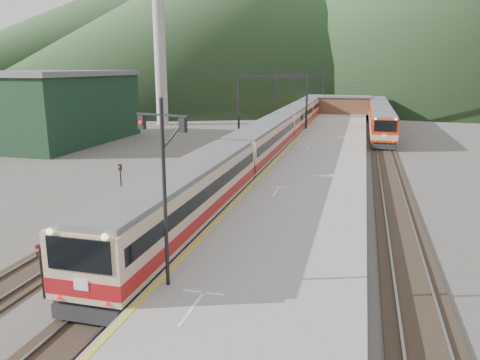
# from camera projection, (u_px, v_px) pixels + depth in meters

# --- Properties ---
(track_main) EXTENTS (2.60, 200.00, 0.23)m
(track_main) POSITION_uv_depth(u_px,v_px,m) (271.00, 155.00, 49.11)
(track_main) COLOR black
(track_main) RESTS_ON ground
(track_far) EXTENTS (2.60, 200.00, 0.23)m
(track_far) POSITION_uv_depth(u_px,v_px,m) (226.00, 152.00, 50.34)
(track_far) COLOR black
(track_far) RESTS_ON ground
(track_second) EXTENTS (2.60, 200.00, 0.23)m
(track_second) POSITION_uv_depth(u_px,v_px,m) (385.00, 160.00, 46.28)
(track_second) COLOR black
(track_second) RESTS_ON ground
(platform) EXTENTS (8.00, 100.00, 1.00)m
(platform) POSITION_uv_depth(u_px,v_px,m) (324.00, 157.00, 45.75)
(platform) COLOR gray
(platform) RESTS_ON ground
(gantry_near) EXTENTS (9.55, 0.25, 8.00)m
(gantry_near) POSITION_uv_depth(u_px,v_px,m) (272.00, 93.00, 62.61)
(gantry_near) COLOR black
(gantry_near) RESTS_ON ground
(gantry_far) EXTENTS (9.55, 0.25, 8.00)m
(gantry_far) POSITION_uv_depth(u_px,v_px,m) (298.00, 86.00, 86.12)
(gantry_far) COLOR black
(gantry_far) RESTS_ON ground
(warehouse) EXTENTS (14.50, 20.50, 8.60)m
(warehouse) POSITION_uv_depth(u_px,v_px,m) (49.00, 107.00, 56.87)
(warehouse) COLOR black
(warehouse) RESTS_ON ground
(smokestack) EXTENTS (1.80, 1.80, 30.00)m
(smokestack) POSITION_uv_depth(u_px,v_px,m) (159.00, 27.00, 71.68)
(smokestack) COLOR #9E998E
(smokestack) RESTS_ON ground
(station_shed) EXTENTS (9.40, 4.40, 3.10)m
(station_shed) POSITION_uv_depth(u_px,v_px,m) (343.00, 104.00, 82.87)
(station_shed) COLOR brown
(station_shed) RESTS_ON platform
(hill_a) EXTENTS (180.00, 180.00, 60.00)m
(hill_a) POSITION_uv_depth(u_px,v_px,m) (246.00, 15.00, 192.93)
(hill_a) COLOR #2C4927
(hill_a) RESTS_ON ground
(hill_b) EXTENTS (220.00, 220.00, 75.00)m
(hill_b) POSITION_uv_depth(u_px,v_px,m) (417.00, 2.00, 211.56)
(hill_b) COLOR #2C4927
(hill_b) RESTS_ON ground
(hill_d) EXTENTS (200.00, 200.00, 55.00)m
(hill_d) POSITION_uv_depth(u_px,v_px,m) (128.00, 33.00, 260.20)
(hill_d) COLOR #2C4927
(hill_d) RESTS_ON ground
(main_train) EXTENTS (2.98, 81.72, 3.64)m
(main_train) POSITION_uv_depth(u_px,v_px,m) (282.00, 129.00, 54.48)
(main_train) COLOR tan
(main_train) RESTS_ON track_main
(second_train) EXTENTS (2.85, 38.86, 3.48)m
(second_train) POSITION_uv_depth(u_px,v_px,m) (380.00, 116.00, 69.01)
(second_train) COLOR red
(second_train) RESTS_ON track_second
(signal_mast) EXTENTS (2.15, 0.68, 7.02)m
(signal_mast) POSITION_uv_depth(u_px,v_px,m) (164.00, 175.00, 16.75)
(signal_mast) COLOR black
(signal_mast) RESTS_ON platform
(short_signal_a) EXTENTS (0.23, 0.18, 2.27)m
(short_signal_a) POSITION_uv_depth(u_px,v_px,m) (41.00, 264.00, 18.43)
(short_signal_a) COLOR black
(short_signal_a) RESTS_ON ground
(short_signal_b) EXTENTS (0.24, 0.19, 2.27)m
(short_signal_b) POSITION_uv_depth(u_px,v_px,m) (231.00, 149.00, 44.24)
(short_signal_b) COLOR black
(short_signal_b) RESTS_ON ground
(short_signal_c) EXTENTS (0.24, 0.19, 2.27)m
(short_signal_c) POSITION_uv_depth(u_px,v_px,m) (120.00, 175.00, 33.59)
(short_signal_c) COLOR black
(short_signal_c) RESTS_ON ground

